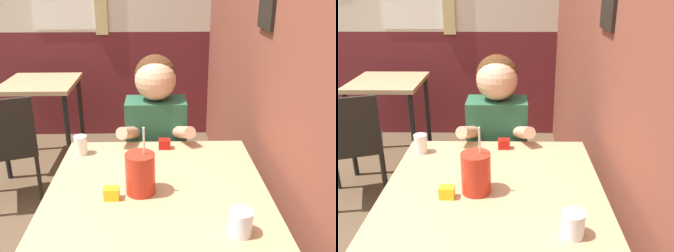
# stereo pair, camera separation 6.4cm
# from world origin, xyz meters

# --- Properties ---
(brick_wall_right) EXTENTS (0.08, 4.75, 2.70)m
(brick_wall_right) POSITION_xyz_m (1.23, 1.37, 1.35)
(brick_wall_right) COLOR brown
(brick_wall_right) RESTS_ON ground_plane
(back_wall) EXTENTS (5.40, 0.09, 2.70)m
(back_wall) POSITION_xyz_m (-0.01, 2.78, 1.36)
(back_wall) COLOR beige
(back_wall) RESTS_ON ground_plane
(main_table) EXTENTS (0.91, 0.95, 0.78)m
(main_table) POSITION_xyz_m (0.66, 0.27, 0.71)
(main_table) COLOR tan
(main_table) RESTS_ON ground_plane
(background_table) EXTENTS (0.61, 0.65, 0.78)m
(background_table) POSITION_xyz_m (-0.34, 2.06, 0.66)
(background_table) COLOR tan
(background_table) RESTS_ON ground_plane
(chair_near_window) EXTENTS (0.51, 0.51, 0.86)m
(chair_near_window) POSITION_xyz_m (-0.41, 1.36, 0.50)
(chair_near_window) COLOR black
(chair_near_window) RESTS_ON ground_plane
(person_seated) EXTENTS (0.42, 0.42, 1.21)m
(person_seated) POSITION_xyz_m (0.65, 0.91, 0.66)
(person_seated) COLOR #235138
(person_seated) RESTS_ON ground_plane
(cocktail_pitcher) EXTENTS (0.12, 0.12, 0.29)m
(cocktail_pitcher) POSITION_xyz_m (0.59, 0.23, 0.86)
(cocktail_pitcher) COLOR #B22819
(cocktail_pitcher) RESTS_ON main_table
(glass_near_pitcher) EXTENTS (0.08, 0.08, 0.09)m
(glass_near_pitcher) POSITION_xyz_m (0.94, -0.05, 0.82)
(glass_near_pitcher) COLOR silver
(glass_near_pitcher) RESTS_ON main_table
(glass_center) EXTENTS (0.06, 0.06, 0.09)m
(glass_center) POSITION_xyz_m (0.28, 0.60, 0.82)
(glass_center) COLOR silver
(glass_center) RESTS_ON main_table
(condiment_ketchup) EXTENTS (0.06, 0.04, 0.05)m
(condiment_ketchup) POSITION_xyz_m (0.70, 0.65, 0.80)
(condiment_ketchup) COLOR #B7140F
(condiment_ketchup) RESTS_ON main_table
(condiment_mustard) EXTENTS (0.06, 0.04, 0.05)m
(condiment_mustard) POSITION_xyz_m (0.48, 0.18, 0.80)
(condiment_mustard) COLOR yellow
(condiment_mustard) RESTS_ON main_table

